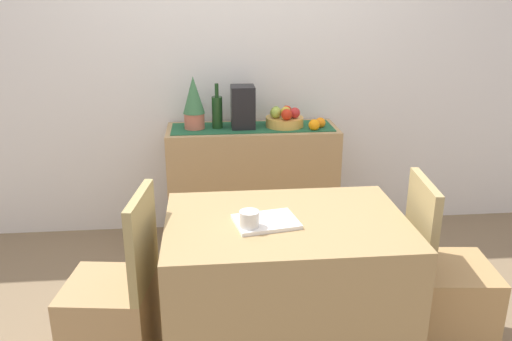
% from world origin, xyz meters
% --- Properties ---
extents(ground_plane, '(6.40, 6.40, 0.02)m').
position_xyz_m(ground_plane, '(0.00, 0.00, -0.01)').
color(ground_plane, '#78644A').
rests_on(ground_plane, ground).
extents(room_wall_rear, '(6.40, 0.06, 2.70)m').
position_xyz_m(room_wall_rear, '(0.00, 1.18, 1.35)').
color(room_wall_rear, silver).
rests_on(room_wall_rear, ground).
extents(sideboard_console, '(1.18, 0.42, 0.84)m').
position_xyz_m(sideboard_console, '(0.09, 0.92, 0.42)').
color(sideboard_console, tan).
rests_on(sideboard_console, ground).
extents(table_runner, '(1.11, 0.32, 0.01)m').
position_xyz_m(table_runner, '(0.09, 0.92, 0.84)').
color(table_runner, '#1E5735').
rests_on(table_runner, sideboard_console).
extents(fruit_bowl, '(0.26, 0.26, 0.06)m').
position_xyz_m(fruit_bowl, '(0.31, 0.92, 0.88)').
color(fruit_bowl, gold).
rests_on(fruit_bowl, table_runner).
extents(apple_left, '(0.07, 0.07, 0.07)m').
position_xyz_m(apple_left, '(0.32, 0.92, 0.94)').
color(apple_left, gold).
rests_on(apple_left, fruit_bowl).
extents(apple_upper, '(0.07, 0.07, 0.07)m').
position_xyz_m(apple_upper, '(0.26, 0.97, 0.94)').
color(apple_upper, '#87AC40').
rests_on(apple_upper, fruit_bowl).
extents(apple_front, '(0.07, 0.07, 0.07)m').
position_xyz_m(apple_front, '(0.38, 0.88, 0.95)').
color(apple_front, '#B12826').
rests_on(apple_front, fruit_bowl).
extents(apple_center, '(0.08, 0.08, 0.08)m').
position_xyz_m(apple_center, '(0.31, 0.84, 0.95)').
color(apple_center, red).
rests_on(apple_center, fruit_bowl).
extents(apple_rear, '(0.07, 0.07, 0.07)m').
position_xyz_m(apple_rear, '(0.34, 0.99, 0.94)').
color(apple_rear, red).
rests_on(apple_rear, fruit_bowl).
extents(apple_right, '(0.08, 0.08, 0.08)m').
position_xyz_m(apple_right, '(0.25, 0.90, 0.95)').
color(apple_right, '#93AD3D').
rests_on(apple_right, fruit_bowl).
extents(wine_bottle, '(0.07, 0.07, 0.31)m').
position_xyz_m(wine_bottle, '(-0.15, 0.92, 0.96)').
color(wine_bottle, '#183A18').
rests_on(wine_bottle, sideboard_console).
extents(coffee_maker, '(0.16, 0.18, 0.29)m').
position_xyz_m(coffee_maker, '(0.02, 0.92, 0.98)').
color(coffee_maker, black).
rests_on(coffee_maker, sideboard_console).
extents(potted_plant, '(0.15, 0.15, 0.36)m').
position_xyz_m(potted_plant, '(-0.31, 0.92, 1.02)').
color(potted_plant, '#BF664E').
rests_on(potted_plant, sideboard_console).
extents(orange_loose_near_bowl, '(0.08, 0.08, 0.08)m').
position_xyz_m(orange_loose_near_bowl, '(0.50, 0.81, 0.88)').
color(orange_loose_near_bowl, orange).
rests_on(orange_loose_near_bowl, sideboard_console).
extents(orange_loose_mid, '(0.07, 0.07, 0.07)m').
position_xyz_m(orange_loose_mid, '(0.55, 0.87, 0.87)').
color(orange_loose_mid, orange).
rests_on(orange_loose_mid, sideboard_console).
extents(dining_table, '(1.12, 0.77, 0.74)m').
position_xyz_m(dining_table, '(0.13, -0.40, 0.37)').
color(dining_table, '#A18354').
rests_on(dining_table, ground).
extents(open_book, '(0.31, 0.26, 0.02)m').
position_xyz_m(open_book, '(0.03, -0.43, 0.75)').
color(open_book, white).
rests_on(open_book, dining_table).
extents(coffee_cup, '(0.09, 0.09, 0.09)m').
position_xyz_m(coffee_cup, '(-0.05, -0.49, 0.79)').
color(coffee_cup, silver).
rests_on(coffee_cup, dining_table).
extents(chair_near_window, '(0.45, 0.45, 0.90)m').
position_xyz_m(chair_near_window, '(-0.70, -0.40, 0.27)').
color(chair_near_window, '#A38255').
rests_on(chair_near_window, ground).
extents(chair_by_corner, '(0.44, 0.44, 0.90)m').
position_xyz_m(chair_by_corner, '(0.95, -0.40, 0.27)').
color(chair_by_corner, '#AC8552').
rests_on(chair_by_corner, ground).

